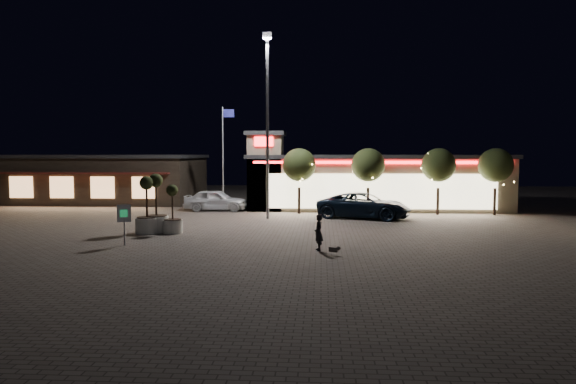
# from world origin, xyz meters

# --- Properties ---
(ground) EXTENTS (90.00, 90.00, 0.00)m
(ground) POSITION_xyz_m (0.00, 0.00, 0.00)
(ground) COLOR #6A5F56
(ground) RESTS_ON ground
(retail_building) EXTENTS (20.40, 8.40, 6.10)m
(retail_building) POSITION_xyz_m (9.51, 15.82, 2.21)
(retail_building) COLOR gray
(retail_building) RESTS_ON ground
(restaurant_building) EXTENTS (16.40, 11.00, 4.30)m
(restaurant_building) POSITION_xyz_m (-14.00, 19.97, 2.16)
(restaurant_building) COLOR #382D23
(restaurant_building) RESTS_ON ground
(floodlight_pole) EXTENTS (0.60, 0.40, 12.38)m
(floodlight_pole) POSITION_xyz_m (2.00, 8.00, 7.02)
(floodlight_pole) COLOR gray
(floodlight_pole) RESTS_ON ground
(flagpole) EXTENTS (0.95, 0.10, 8.00)m
(flagpole) POSITION_xyz_m (-1.90, 13.00, 4.74)
(flagpole) COLOR white
(flagpole) RESTS_ON ground
(string_tree_a) EXTENTS (2.42, 2.42, 4.79)m
(string_tree_a) POSITION_xyz_m (4.00, 11.00, 3.56)
(string_tree_a) COLOR #332319
(string_tree_a) RESTS_ON ground
(string_tree_b) EXTENTS (2.42, 2.42, 4.79)m
(string_tree_b) POSITION_xyz_m (9.00, 11.00, 3.56)
(string_tree_b) COLOR #332319
(string_tree_b) RESTS_ON ground
(string_tree_c) EXTENTS (2.42, 2.42, 4.79)m
(string_tree_c) POSITION_xyz_m (14.00, 11.00, 3.56)
(string_tree_c) COLOR #332319
(string_tree_c) RESTS_ON ground
(string_tree_d) EXTENTS (2.42, 2.42, 4.79)m
(string_tree_d) POSITION_xyz_m (18.00, 11.00, 3.56)
(string_tree_d) COLOR #332319
(string_tree_d) RESTS_ON ground
(pickup_truck) EXTENTS (6.85, 4.60, 1.74)m
(pickup_truck) POSITION_xyz_m (8.52, 8.56, 0.87)
(pickup_truck) COLOR black
(pickup_truck) RESTS_ON ground
(white_sedan) EXTENTS (4.89, 2.01, 1.66)m
(white_sedan) POSITION_xyz_m (-2.48, 12.48, 0.83)
(white_sedan) COLOR white
(white_sedan) RESTS_ON ground
(pedestrian) EXTENTS (0.54, 0.68, 1.65)m
(pedestrian) POSITION_xyz_m (5.51, -3.39, 0.83)
(pedestrian) COLOR black
(pedestrian) RESTS_ON ground
(dog) EXTENTS (0.50, 0.33, 0.27)m
(dog) POSITION_xyz_m (6.23, -4.46, 0.27)
(dog) COLOR #59514C
(dog) RESTS_ON ground
(planter_left) EXTENTS (1.34, 1.34, 3.28)m
(planter_left) POSITION_xyz_m (-3.58, 1.54, 1.01)
(planter_left) COLOR silver
(planter_left) RESTS_ON ground
(planter_mid) EXTENTS (1.28, 1.28, 3.15)m
(planter_mid) POSITION_xyz_m (-3.95, 1.10, 0.97)
(planter_mid) COLOR silver
(planter_mid) RESTS_ON ground
(planter_right) EXTENTS (1.10, 1.10, 2.69)m
(planter_right) POSITION_xyz_m (-2.56, 1.23, 0.83)
(planter_right) COLOR silver
(planter_right) RESTS_ON ground
(valet_sign) EXTENTS (0.62, 0.30, 1.97)m
(valet_sign) POSITION_xyz_m (-3.76, -2.68, 1.37)
(valet_sign) COLOR gray
(valet_sign) RESTS_ON ground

